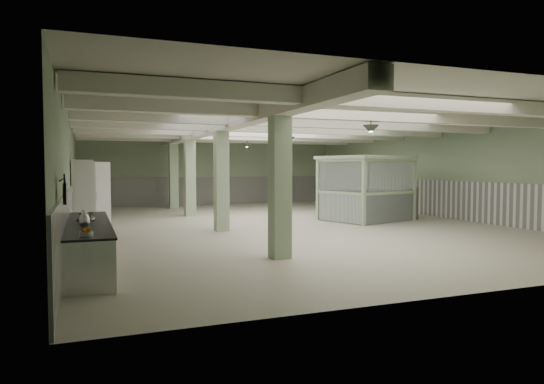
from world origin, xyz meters
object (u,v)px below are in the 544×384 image
object	(u,v)px
walkin_cooler	(84,194)
filing_cabinet	(411,203)
guard_booth	(366,176)
prep_counter	(88,244)

from	to	relation	value
walkin_cooler	filing_cabinet	world-z (taller)	walkin_cooler
walkin_cooler	guard_booth	bearing A→B (deg)	-5.87
prep_counter	walkin_cooler	xyz separation A→B (m)	(-0.08, 6.42, 0.71)
prep_counter	guard_booth	bearing A→B (deg)	28.24
guard_booth	filing_cabinet	xyz separation A→B (m)	(1.94, -0.20, -1.06)
walkin_cooler	guard_booth	xyz separation A→B (m)	(10.11, -1.04, 0.51)
walkin_cooler	guard_booth	size ratio (longest dim) A/B	0.70
prep_counter	guard_booth	world-z (taller)	guard_booth
prep_counter	filing_cabinet	distance (m)	13.04
prep_counter	filing_cabinet	size ratio (longest dim) A/B	3.97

